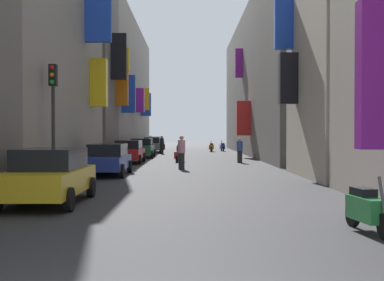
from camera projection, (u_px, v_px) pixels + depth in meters
name	position (u px, v px, depth m)	size (l,w,h in m)	color
ground_plane	(188.00, 161.00, 34.36)	(140.00, 140.00, 0.00)	#2D2D30
building_left_mid_c	(68.00, 33.00, 33.13)	(7.04, 5.80, 17.16)	slate
building_left_far	(109.00, 89.00, 50.12)	(7.38, 28.14, 12.77)	gray
building_right_far	(275.00, 84.00, 45.57)	(7.12, 37.50, 12.75)	slate
parked_car_black	(156.00, 143.00, 58.01)	(1.95, 4.28, 1.49)	black
parked_car_yellow	(49.00, 175.00, 13.54)	(1.95, 4.19, 1.50)	gold
parked_car_green	(142.00, 148.00, 38.90)	(1.94, 4.24, 1.48)	#236638
parked_car_grey	(152.00, 145.00, 48.52)	(1.88, 4.14, 1.50)	slate
parked_car_blue	(107.00, 159.00, 22.60)	(1.89, 4.31, 1.42)	navy
parked_car_red	(129.00, 151.00, 31.70)	(1.88, 4.33, 1.45)	#B21E1E
scooter_green	(368.00, 209.00, 9.57)	(0.57, 1.78, 1.13)	#287F3D
scooter_black	(179.00, 149.00, 45.57)	(0.58, 1.92, 1.13)	black
scooter_orange	(211.00, 147.00, 50.80)	(0.57, 1.97, 1.13)	orange
scooter_blue	(222.00, 147.00, 52.21)	(0.52, 1.90, 1.13)	#2D4CAD
scooter_red	(179.00, 155.00, 32.75)	(0.64, 1.88, 1.13)	red
pedestrian_crossing	(162.00, 145.00, 45.30)	(0.54, 0.54, 1.66)	black
pedestrian_near_left	(240.00, 150.00, 32.00)	(0.53, 0.53, 1.61)	#2B2B2B
pedestrian_near_right	(150.00, 145.00, 44.00)	(0.40, 0.40, 1.68)	#2D2D2D
pedestrian_mid_street	(182.00, 153.00, 26.08)	(0.39, 0.39, 1.78)	#292929
traffic_light_near_corner	(53.00, 104.00, 17.18)	(0.26, 0.34, 4.30)	#2D2D2D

